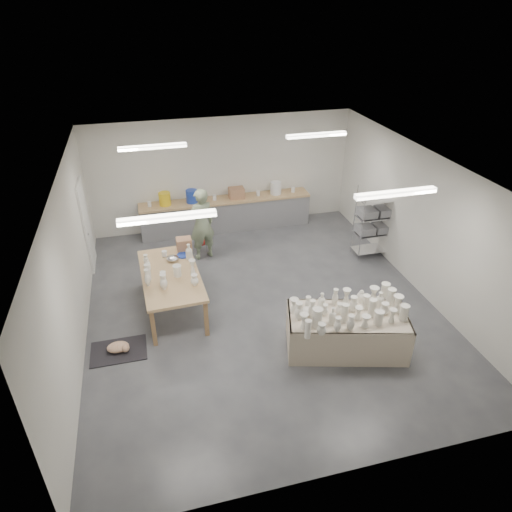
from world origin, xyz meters
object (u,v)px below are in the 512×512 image
object	(u,v)px
drying_table	(347,329)
red_stool	(201,243)
potter	(202,224)
work_table	(172,272)

from	to	relation	value
drying_table	red_stool	xyz separation A→B (m)	(-2.01, 4.24, -0.18)
drying_table	potter	bearing A→B (deg)	132.07
work_table	potter	xyz separation A→B (m)	(0.88, 1.86, 0.07)
red_stool	drying_table	bearing A→B (deg)	-64.64
drying_table	potter	size ratio (longest dim) A/B	1.28
work_table	potter	bearing A→B (deg)	62.19
potter	red_stool	world-z (taller)	potter
work_table	drying_table	bearing A→B (deg)	-38.57
work_table	red_stool	size ratio (longest dim) A/B	6.70
drying_table	potter	xyz separation A→B (m)	(-2.01, 3.97, 0.47)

